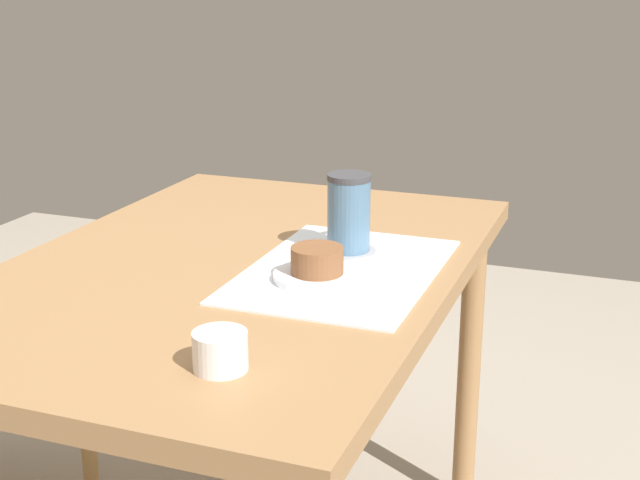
# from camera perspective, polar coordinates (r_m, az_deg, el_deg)

# --- Properties ---
(dining_table) EXTENTS (1.11, 0.74, 0.71)m
(dining_table) POSITION_cam_1_polar(r_m,az_deg,el_deg) (1.55, -5.25, -4.32)
(dining_table) COLOR #997047
(dining_table) RESTS_ON ground_plane
(placemat) EXTENTS (0.44, 0.30, 0.00)m
(placemat) POSITION_cam_1_polar(r_m,az_deg,el_deg) (1.47, 1.46, -1.95)
(placemat) COLOR white
(placemat) RESTS_ON dining_table
(pastry_plate) EXTENTS (0.14, 0.14, 0.01)m
(pastry_plate) POSITION_cam_1_polar(r_m,az_deg,el_deg) (1.42, -0.19, -2.34)
(pastry_plate) COLOR white
(pastry_plate) RESTS_ON placemat
(pastry) EXTENTS (0.08, 0.08, 0.04)m
(pastry) POSITION_cam_1_polar(r_m,az_deg,el_deg) (1.41, -0.19, -1.29)
(pastry) COLOR brown
(pastry) RESTS_ON pastry_plate
(coffee_coaster) EXTENTS (0.10, 0.10, 0.00)m
(coffee_coaster) POSITION_cam_1_polar(r_m,az_deg,el_deg) (1.55, 1.83, -0.72)
(coffee_coaster) COLOR #99999E
(coffee_coaster) RESTS_ON placemat
(coffee_mug) EXTENTS (0.11, 0.08, 0.13)m
(coffee_mug) POSITION_cam_1_polar(r_m,az_deg,el_deg) (1.53, 1.89, 1.79)
(coffee_mug) COLOR slate
(coffee_mug) RESTS_ON coffee_coaster
(sugar_bowl) EXTENTS (0.07, 0.07, 0.05)m
(sugar_bowl) POSITION_cam_1_polar(r_m,az_deg,el_deg) (1.13, -6.41, -7.06)
(sugar_bowl) COLOR white
(sugar_bowl) RESTS_ON dining_table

